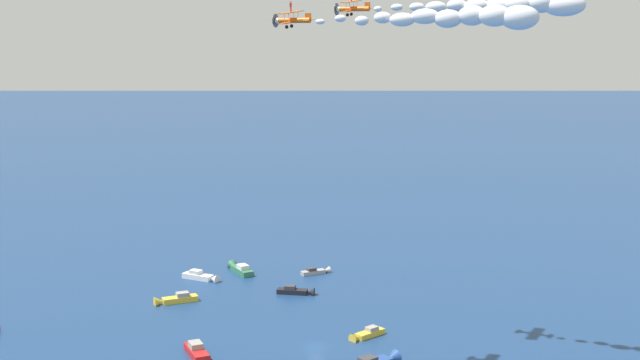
{
  "coord_description": "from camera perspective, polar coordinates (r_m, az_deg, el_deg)",
  "views": [
    {
      "loc": [
        -93.44,
        -114.97,
        56.46
      ],
      "look_at": [
        0.38,
        -0.8,
        31.96
      ],
      "focal_mm": 46.25,
      "sensor_mm": 36.0,
      "label": 1
    }
  ],
  "objects": [
    {
      "name": "ground_plane",
      "position": [
        158.54,
        -0.29,
        -11.45
      ],
      "size": [
        2000.0,
        2000.0,
        0.0
      ],
      "primitive_type": "plane",
      "color": "navy"
    },
    {
      "name": "motorboat_mid_cluster",
      "position": [
        163.11,
        3.2,
        -10.62
      ],
      "size": [
        8.17,
        2.39,
        2.35
      ],
      "color": "gold",
      "rests_on": "ground_plane"
    },
    {
      "name": "biplane_lead",
      "position": [
        140.58,
        -1.99,
        11.04
      ],
      "size": [
        7.2,
        7.08,
        3.64
      ],
      "color": "orange"
    },
    {
      "name": "smoke_trail_lead",
      "position": [
        129.52,
        10.27,
        11.03
      ],
      "size": [
        18.2,
        34.19,
        4.19
      ],
      "color": "silver"
    },
    {
      "name": "wingwalker_lead",
      "position": [
        140.45,
        -2.04,
        11.93
      ],
      "size": [
        0.87,
        0.47,
        1.78
      ],
      "color": "red"
    },
    {
      "name": "biplane_wingman",
      "position": [
        154.81,
        2.21,
        11.8
      ],
      "size": [
        7.2,
        7.08,
        3.64
      ],
      "color": "orange"
    },
    {
      "name": "motorboat_ahead",
      "position": [
        205.74,
        -0.21,
        -6.34
      ],
      "size": [
        7.77,
        3.59,
        2.19
      ],
      "color": "#9E9993",
      "rests_on": "ground_plane"
    },
    {
      "name": "motorboat_trailing",
      "position": [
        202.6,
        -8.14,
        -6.64
      ],
      "size": [
        6.06,
        9.91,
        2.81
      ],
      "color": "white",
      "rests_on": "ground_plane"
    },
    {
      "name": "motorboat_far_port",
      "position": [
        186.23,
        -10.06,
        -8.14
      ],
      "size": [
        9.87,
        5.05,
        2.78
      ],
      "color": "gold",
      "rests_on": "ground_plane"
    },
    {
      "name": "motorboat_outer_ring_c",
      "position": [
        154.22,
        -8.38,
        -11.84
      ],
      "size": [
        5.49,
        10.92,
        3.07
      ],
      "color": "#B21E1E",
      "rests_on": "ground_plane"
    },
    {
      "name": "smoke_trail_wingman",
      "position": [
        145.57,
        13.44,
        11.68
      ],
      "size": [
        18.78,
        34.44,
        4.33
      ],
      "color": "silver"
    },
    {
      "name": "motorboat_inshore",
      "position": [
        189.64,
        -1.58,
        -7.7
      ],
      "size": [
        7.25,
        7.93,
        2.48
      ],
      "color": "black",
      "rests_on": "ground_plane"
    },
    {
      "name": "motorboat_offshore",
      "position": [
        208.18,
        -5.59,
        -6.13
      ],
      "size": [
        4.59,
        10.88,
        3.07
      ],
      "color": "#33704C",
      "rests_on": "ground_plane"
    }
  ]
}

